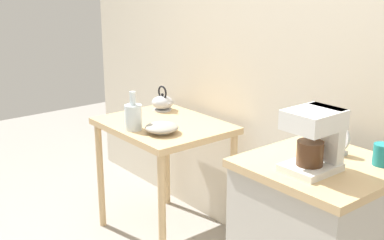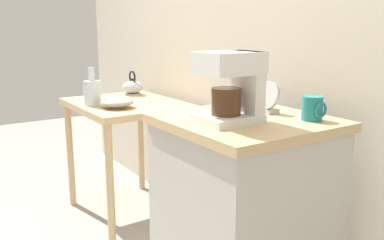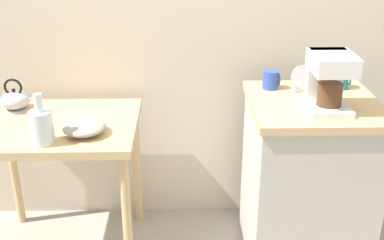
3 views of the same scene
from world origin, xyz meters
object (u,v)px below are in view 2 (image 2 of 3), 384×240
object	(u,v)px
coffee_maker	(233,84)
mug_dark_teal	(313,108)
bowl_stoneware	(117,102)
glass_carafe_vase	(92,92)
mug_blue	(251,96)
table_clock	(268,99)
teakettle	(133,87)

from	to	relation	value
coffee_maker	mug_dark_teal	world-z (taller)	coffee_maker
bowl_stoneware	coffee_maker	world-z (taller)	coffee_maker
bowl_stoneware	coffee_maker	distance (m)	1.12
glass_carafe_vase	mug_dark_teal	xyz separation A→B (m)	(1.41, 0.34, 0.09)
coffee_maker	mug_blue	xyz separation A→B (m)	(-0.20, 0.27, -0.09)
coffee_maker	table_clock	bearing A→B (deg)	103.23
glass_carafe_vase	teakettle	bearing A→B (deg)	121.83
glass_carafe_vase	coffee_maker	distance (m)	1.28
glass_carafe_vase	table_clock	bearing A→B (deg)	13.99
teakettle	glass_carafe_vase	world-z (taller)	glass_carafe_vase
teakettle	coffee_maker	bearing A→B (deg)	-11.73
coffee_maker	table_clock	size ratio (longest dim) A/B	1.98
glass_carafe_vase	coffee_maker	size ratio (longest dim) A/B	0.90
glass_carafe_vase	coffee_maker	bearing A→B (deg)	3.41
mug_dark_teal	table_clock	xyz separation A→B (m)	(-0.20, -0.04, 0.01)
mug_dark_teal	table_clock	world-z (taller)	table_clock
glass_carafe_vase	table_clock	size ratio (longest dim) A/B	1.77
teakettle	coffee_maker	world-z (taller)	coffee_maker
bowl_stoneware	mug_blue	bearing A→B (deg)	15.85
coffee_maker	teakettle	bearing A→B (deg)	168.27
coffee_maker	mug_blue	size ratio (longest dim) A/B	2.79
coffee_maker	mug_blue	bearing A→B (deg)	127.31
teakettle	coffee_maker	distance (m)	1.55
bowl_stoneware	mug_dark_teal	distance (m)	1.28
coffee_maker	mug_dark_teal	bearing A→B (deg)	60.67
glass_carafe_vase	table_clock	world-z (taller)	table_clock
mug_blue	mug_dark_teal	bearing A→B (deg)	-0.35
mug_blue	table_clock	size ratio (longest dim) A/B	0.71
table_clock	mug_blue	bearing A→B (deg)	164.58
mug_dark_teal	coffee_maker	bearing A→B (deg)	-119.33
bowl_stoneware	mug_dark_teal	bearing A→B (deg)	11.40
mug_dark_teal	table_clock	size ratio (longest dim) A/B	0.70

